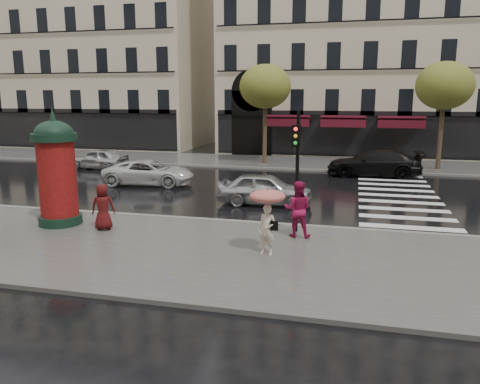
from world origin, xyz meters
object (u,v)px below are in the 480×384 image
(morris_column, at_px, (57,169))
(car_far_silver, at_px, (98,159))
(traffic_light, at_px, (297,160))
(car_white, at_px, (149,173))
(woman_red, at_px, (298,209))
(man_burgundy, at_px, (103,207))
(car_silver, at_px, (265,189))
(car_black, at_px, (374,163))
(woman_umbrella, at_px, (267,211))

(morris_column, distance_m, car_far_silver, 13.76)
(traffic_light, distance_m, car_white, 11.41)
(woman_red, distance_m, car_white, 11.68)
(man_burgundy, distance_m, car_silver, 7.13)
(man_burgundy, distance_m, traffic_light, 6.70)
(morris_column, distance_m, car_black, 17.87)
(man_burgundy, bearing_deg, car_far_silver, -80.59)
(woman_umbrella, xyz_separation_m, traffic_light, (0.51, 2.43, 1.16))
(woman_red, relative_size, car_white, 0.39)
(car_white, bearing_deg, morris_column, 177.16)
(morris_column, height_order, car_white, morris_column)
(morris_column, distance_m, car_silver, 8.38)
(woman_umbrella, xyz_separation_m, car_far_silver, (-13.50, 13.87, -0.74))
(woman_umbrella, distance_m, car_white, 12.65)
(morris_column, relative_size, car_silver, 1.02)
(car_silver, height_order, car_white, car_silver)
(woman_umbrella, bearing_deg, morris_column, 169.36)
(woman_umbrella, height_order, car_black, woman_umbrella)
(woman_red, xyz_separation_m, car_silver, (-1.96, 4.73, -0.34))
(car_black, height_order, car_far_silver, car_black)
(car_white, bearing_deg, car_silver, -119.41)
(woman_red, relative_size, morris_column, 0.44)
(woman_umbrella, bearing_deg, car_far_silver, 134.22)
(woman_red, relative_size, car_black, 0.34)
(woman_umbrella, distance_m, car_far_silver, 19.37)
(car_white, distance_m, car_black, 12.84)
(woman_red, bearing_deg, car_black, -102.78)
(traffic_light, distance_m, car_far_silver, 18.19)
(traffic_light, distance_m, car_silver, 4.98)
(woman_umbrella, relative_size, car_far_silver, 0.50)
(woman_umbrella, relative_size, morris_column, 0.47)
(traffic_light, bearing_deg, car_far_silver, 140.76)
(woman_umbrella, xyz_separation_m, morris_column, (-7.74, 1.45, 0.69))
(traffic_light, relative_size, car_black, 0.76)
(woman_red, distance_m, car_far_silver, 18.50)
(morris_column, xyz_separation_m, car_black, (11.19, 13.87, -1.32))
(man_burgundy, xyz_separation_m, car_black, (9.31, 14.16, -0.14))
(man_burgundy, relative_size, traffic_light, 0.39)
(man_burgundy, bearing_deg, car_white, -96.94)
(traffic_light, bearing_deg, car_black, 77.15)
(woman_red, height_order, car_white, woman_red)
(woman_red, bearing_deg, car_far_silver, -41.08)
(man_burgundy, bearing_deg, morris_column, -30.49)
(morris_column, bearing_deg, car_far_silver, 114.88)
(morris_column, xyz_separation_m, car_far_silver, (-5.76, 12.42, -1.43))
(woman_umbrella, relative_size, car_silver, 0.48)
(traffic_light, height_order, car_black, traffic_light)
(woman_red, height_order, man_burgundy, woman_red)
(woman_umbrella, height_order, car_far_silver, woman_umbrella)
(woman_umbrella, distance_m, car_silver, 6.83)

